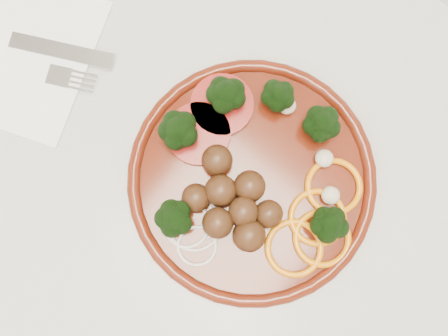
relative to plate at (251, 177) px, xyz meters
The scene contains 3 objects.
counter 0.55m from the plate, behind, with size 2.40×0.60×0.90m.
plate is the anchor object (origin of this frame).
napkin 0.30m from the plate, 169.01° to the right, with size 0.18×0.18×0.00m, color white.
Camera 1 is at (0.31, 1.64, 1.44)m, focal length 40.00 mm.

